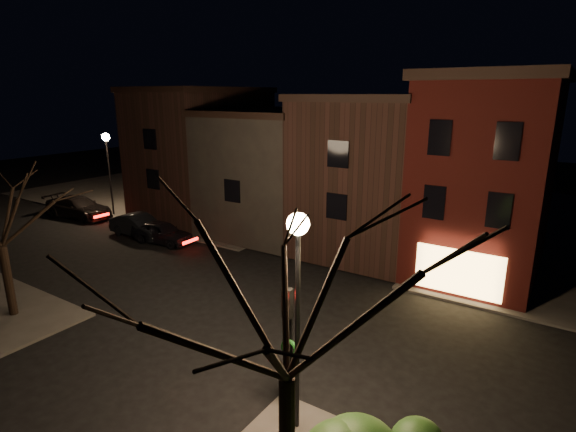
# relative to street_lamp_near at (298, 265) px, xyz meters

# --- Properties ---
(ground) EXTENTS (120.00, 120.00, 0.00)m
(ground) POSITION_rel_street_lamp_near_xyz_m (-6.20, 6.00, -5.18)
(ground) COLOR black
(ground) RESTS_ON ground
(sidewalk_far_left) EXTENTS (30.00, 30.00, 0.12)m
(sidewalk_far_left) POSITION_rel_street_lamp_near_xyz_m (-26.20, 26.00, -5.12)
(sidewalk_far_left) COLOR #2D2B28
(sidewalk_far_left) RESTS_ON ground
(corner_building) EXTENTS (6.50, 8.50, 10.50)m
(corner_building) POSITION_rel_street_lamp_near_xyz_m (1.80, 15.47, 0.22)
(corner_building) COLOR #3D0D0B
(corner_building) RESTS_ON ground
(row_building_a) EXTENTS (7.30, 10.30, 9.40)m
(row_building_a) POSITION_rel_street_lamp_near_xyz_m (-4.70, 16.50, -0.34)
(row_building_a) COLOR black
(row_building_a) RESTS_ON ground
(row_building_b) EXTENTS (7.80, 10.30, 8.40)m
(row_building_b) POSITION_rel_street_lamp_near_xyz_m (-11.95, 16.50, -0.85)
(row_building_b) COLOR black
(row_building_b) RESTS_ON ground
(row_building_c) EXTENTS (7.30, 10.30, 9.90)m
(row_building_c) POSITION_rel_street_lamp_near_xyz_m (-19.20, 16.50, -0.09)
(row_building_c) COLOR black
(row_building_c) RESTS_ON ground
(street_lamp_near) EXTENTS (0.60, 0.60, 6.48)m
(street_lamp_near) POSITION_rel_street_lamp_near_xyz_m (0.00, 0.00, 0.00)
(street_lamp_near) COLOR black
(street_lamp_near) RESTS_ON sidewalk_near_right
(street_lamp_far) EXTENTS (0.60, 0.60, 6.48)m
(street_lamp_far) POSITION_rel_street_lamp_near_xyz_m (-25.20, 12.20, 0.00)
(street_lamp_far) COLOR black
(street_lamp_far) RESTS_ON sidewalk_far_left
(traffic_signal) EXTENTS (0.58, 0.38, 4.05)m
(traffic_signal) POSITION_rel_street_lamp_near_xyz_m (-0.60, 0.49, -2.37)
(traffic_signal) COLOR black
(traffic_signal) RESTS_ON sidewalk_near_right
(bare_tree_right) EXTENTS (6.40, 6.40, 8.50)m
(bare_tree_right) POSITION_rel_street_lamp_near_xyz_m (1.30, -2.50, 0.97)
(bare_tree_right) COLOR black
(bare_tree_right) RESTS_ON sidewalk_near_right
(parked_car_a) EXTENTS (4.45, 2.13, 1.47)m
(parked_car_a) POSITION_rel_street_lamp_near_xyz_m (-16.51, 9.60, -4.45)
(parked_car_a) COLOR black
(parked_car_a) RESTS_ON ground
(parked_car_b) EXTENTS (4.74, 1.74, 1.55)m
(parked_car_b) POSITION_rel_street_lamp_near_xyz_m (-18.83, 9.66, -4.40)
(parked_car_b) COLOR black
(parked_car_b) RESTS_ON ground
(parked_car_c) EXTENTS (6.07, 3.07, 1.69)m
(parked_car_c) POSITION_rel_street_lamp_near_xyz_m (-26.94, 10.29, -4.33)
(parked_car_c) COLOR black
(parked_car_c) RESTS_ON ground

